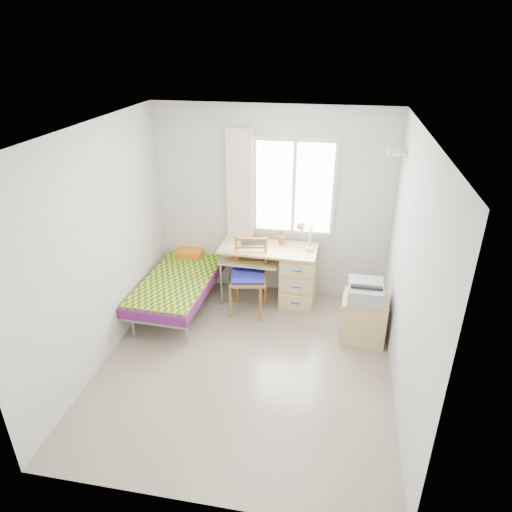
{
  "coord_description": "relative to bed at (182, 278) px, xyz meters",
  "views": [
    {
      "loc": [
        0.86,
        -4.02,
        3.38
      ],
      "look_at": [
        0.01,
        0.55,
        1.09
      ],
      "focal_mm": 32.0,
      "sensor_mm": 36.0,
      "label": 1
    }
  ],
  "objects": [
    {
      "name": "bed",
      "position": [
        0.0,
        0.0,
        0.0
      ],
      "size": [
        0.94,
        1.88,
        0.8
      ],
      "rotation": [
        0.0,
        0.0,
        -0.04
      ],
      "color": "#969A9E",
      "rests_on": "floor"
    },
    {
      "name": "wall_back",
      "position": [
        1.11,
        0.64,
        0.91
      ],
      "size": [
        3.2,
        0.0,
        3.2
      ],
      "primitive_type": "plane",
      "rotation": [
        1.57,
        0.0,
        0.0
      ],
      "color": "silver",
      "rests_on": "ground"
    },
    {
      "name": "wall_left",
      "position": [
        -0.49,
        -1.11,
        0.91
      ],
      "size": [
        0.0,
        3.5,
        3.5
      ],
      "primitive_type": "plane",
      "rotation": [
        1.57,
        0.0,
        1.57
      ],
      "color": "silver",
      "rests_on": "ground"
    },
    {
      "name": "task_lamp",
      "position": [
        1.61,
        0.2,
        0.69
      ],
      "size": [
        0.24,
        0.33,
        0.44
      ],
      "rotation": [
        0.0,
        0.0,
        -0.26
      ],
      "color": "white",
      "rests_on": "desk"
    },
    {
      "name": "chair",
      "position": [
        0.93,
        0.01,
        0.18
      ],
      "size": [
        0.51,
        0.51,
        1.02
      ],
      "rotation": [
        0.0,
        0.0,
        0.18
      ],
      "color": "#AE6C21",
      "rests_on": "floor"
    },
    {
      "name": "pen_cup",
      "position": [
        1.28,
        0.46,
        0.47
      ],
      "size": [
        0.09,
        0.09,
        0.11
      ],
      "primitive_type": "cylinder",
      "rotation": [
        0.0,
        0.0,
        0.07
      ],
      "color": "orange",
      "rests_on": "desk"
    },
    {
      "name": "desk",
      "position": [
        1.48,
        0.31,
        0.05
      ],
      "size": [
        1.31,
        0.63,
        0.81
      ],
      "rotation": [
        0.0,
        0.0,
        -0.03
      ],
      "color": "tan",
      "rests_on": "floor"
    },
    {
      "name": "laptop",
      "position": [
        0.94,
        0.32,
        0.43
      ],
      "size": [
        0.4,
        0.3,
        0.03
      ],
      "primitive_type": "imported",
      "rotation": [
        0.0,
        0.0,
        0.22
      ],
      "color": "black",
      "rests_on": "desk"
    },
    {
      "name": "window",
      "position": [
        1.41,
        0.62,
        1.16
      ],
      "size": [
        1.1,
        0.04,
        1.3
      ],
      "color": "white",
      "rests_on": "wall_back"
    },
    {
      "name": "floor",
      "position": [
        1.11,
        -1.11,
        -0.39
      ],
      "size": [
        3.5,
        3.5,
        0.0
      ],
      "primitive_type": "plane",
      "color": "#BCAD93",
      "rests_on": "ground"
    },
    {
      "name": "book",
      "position": [
        0.96,
        0.27,
        0.2
      ],
      "size": [
        0.18,
        0.24,
        0.02
      ],
      "primitive_type": "imported",
      "rotation": [
        0.0,
        0.0,
        0.04
      ],
      "color": "gray",
      "rests_on": "desk"
    },
    {
      "name": "printer",
      "position": [
        2.39,
        -0.39,
        0.28
      ],
      "size": [
        0.41,
        0.47,
        0.2
      ],
      "rotation": [
        0.0,
        0.0,
        -0.02
      ],
      "color": "#9FA2A7",
      "rests_on": "cabinet"
    },
    {
      "name": "ceiling",
      "position": [
        1.11,
        -1.11,
        2.21
      ],
      "size": [
        3.5,
        3.5,
        0.0
      ],
      "primitive_type": "plane",
      "rotation": [
        3.14,
        0.0,
        0.0
      ],
      "color": "white",
      "rests_on": "wall_back"
    },
    {
      "name": "wall_right",
      "position": [
        2.71,
        -1.11,
        0.91
      ],
      "size": [
        0.0,
        3.5,
        3.5
      ],
      "primitive_type": "plane",
      "rotation": [
        1.57,
        0.0,
        -1.57
      ],
      "color": "silver",
      "rests_on": "ground"
    },
    {
      "name": "cabinet",
      "position": [
        2.4,
        -0.37,
        -0.1
      ],
      "size": [
        0.55,
        0.49,
        0.57
      ],
      "rotation": [
        0.0,
        0.0,
        -0.05
      ],
      "color": "#DABF70",
      "rests_on": "floor"
    },
    {
      "name": "floating_shelf",
      "position": [
        2.6,
        0.29,
        1.76
      ],
      "size": [
        0.2,
        0.32,
        0.03
      ],
      "primitive_type": "cube",
      "color": "white",
      "rests_on": "wall_right"
    },
    {
      "name": "curtain",
      "position": [
        0.69,
        0.57,
        1.06
      ],
      "size": [
        0.35,
        0.05,
        1.7
      ],
      "primitive_type": "cube",
      "color": "white",
      "rests_on": "wall_back"
    }
  ]
}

